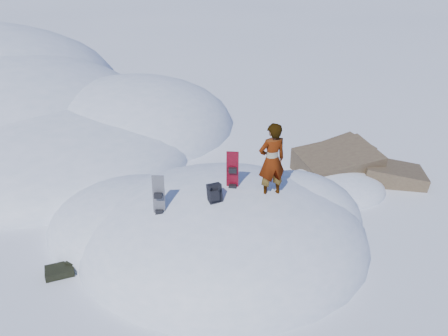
{
  "coord_description": "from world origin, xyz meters",
  "views": [
    {
      "loc": [
        -0.16,
        -8.61,
        6.49
      ],
      "look_at": [
        0.02,
        0.3,
        1.84
      ],
      "focal_mm": 35.0,
      "sensor_mm": 36.0,
      "label": 1
    }
  ],
  "objects_px": {
    "snowboard_red": "(232,180)",
    "backpack": "(215,193)",
    "snowboard_dark": "(159,205)",
    "person": "(272,161)"
  },
  "relations": [
    {
      "from": "backpack",
      "to": "snowboard_dark",
      "type": "bearing_deg",
      "value": 168.88
    },
    {
      "from": "person",
      "to": "snowboard_dark",
      "type": "bearing_deg",
      "value": -6.21
    },
    {
      "from": "snowboard_dark",
      "to": "person",
      "type": "distance_m",
      "value": 2.62
    },
    {
      "from": "snowboard_red",
      "to": "backpack",
      "type": "bearing_deg",
      "value": -120.34
    },
    {
      "from": "snowboard_red",
      "to": "person",
      "type": "xyz_separation_m",
      "value": [
        0.85,
        -0.16,
        0.56
      ]
    },
    {
      "from": "backpack",
      "to": "person",
      "type": "distance_m",
      "value": 1.44
    },
    {
      "from": "snowboard_dark",
      "to": "person",
      "type": "bearing_deg",
      "value": 16.64
    },
    {
      "from": "snowboard_red",
      "to": "snowboard_dark",
      "type": "distance_m",
      "value": 1.77
    },
    {
      "from": "backpack",
      "to": "person",
      "type": "bearing_deg",
      "value": -2.47
    },
    {
      "from": "snowboard_red",
      "to": "backpack",
      "type": "height_order",
      "value": "snowboard_red"
    }
  ]
}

